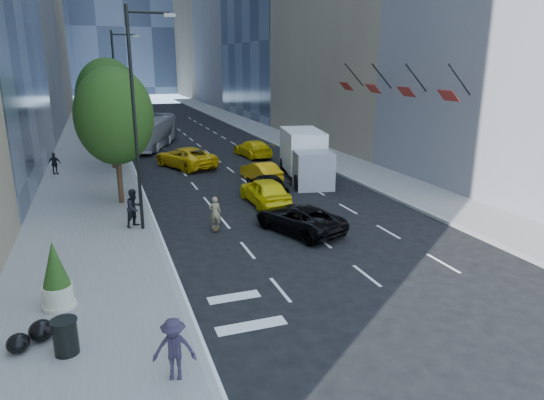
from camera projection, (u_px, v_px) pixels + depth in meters
name	position (u px, v px, depth m)	size (l,w,h in m)	color
ground	(301.00, 243.00, 21.62)	(160.00, 160.00, 0.00)	black
sidewalk_left	(90.00, 147.00, 45.87)	(6.00, 120.00, 0.15)	slate
sidewalk_right	(278.00, 137.00, 52.02)	(4.00, 120.00, 0.15)	slate
lamp_near	(138.00, 108.00, 21.61)	(2.13, 0.22, 10.00)	black
lamp_far	(118.00, 89.00, 37.92)	(2.13, 0.22, 10.00)	black
tree_near	(114.00, 117.00, 26.09)	(4.20, 4.20, 7.46)	black
tree_mid	(108.00, 98.00, 35.05)	(4.50, 4.50, 7.99)	black
tree_far	(105.00, 96.00, 47.02)	(3.90, 3.90, 6.92)	black
traffic_signal	(111.00, 95.00, 54.63)	(2.48, 0.53, 5.20)	black
facade_flags	(391.00, 87.00, 32.44)	(1.85, 13.30, 2.05)	black
skateboarder	(215.00, 215.00, 23.09)	(0.57, 0.37, 1.56)	#847653
black_sedan_lincoln	(299.00, 218.00, 22.92)	(2.19, 4.75, 1.32)	black
black_sedan_mercedes	(268.00, 185.00, 29.08)	(1.86, 4.57, 1.33)	black
taxi_a	(265.00, 191.00, 27.46)	(1.81, 4.49, 1.53)	yellow
taxi_b	(261.00, 171.00, 32.82)	(1.40, 4.00, 1.32)	#E9A20C
taxi_c	(185.00, 157.00, 37.07)	(2.61, 5.66, 1.57)	#E5B40C
taxi_d	(253.00, 149.00, 41.36)	(1.96, 4.83, 1.40)	yellow
city_bus	(152.00, 132.00, 45.66)	(2.45, 10.48, 2.92)	#B5B6BC
box_truck	(305.00, 155.00, 33.05)	(3.77, 7.19, 3.27)	white
pedestrian_a	(134.00, 208.00, 23.14)	(0.90, 0.70, 1.86)	black
pedestrian_b	(55.00, 164.00, 34.05)	(0.91, 0.38, 1.55)	black
pedestrian_c	(174.00, 349.00, 11.91)	(1.07, 0.61, 1.65)	#282132
trash_can	(66.00, 337.00, 13.05)	(0.64, 0.64, 0.97)	black
planter_shrub	(56.00, 276.00, 15.41)	(0.94, 0.94, 2.24)	beige
garbage_bags	(32.00, 335.00, 13.52)	(1.20, 1.16, 0.59)	black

